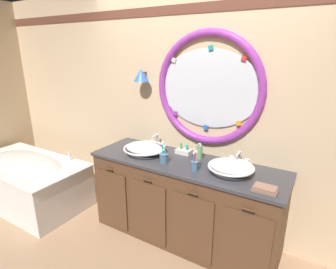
% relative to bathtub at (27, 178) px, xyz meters
% --- Properties ---
extents(ground_plane, '(14.00, 14.00, 0.00)m').
position_rel_bathtub_xyz_m(ground_plane, '(2.00, 0.18, -0.34)').
color(ground_plane, tan).
extents(back_wall_assembly, '(6.40, 0.26, 2.60)m').
position_rel_bathtub_xyz_m(back_wall_assembly, '(2.01, 0.77, 0.98)').
color(back_wall_assembly, '#D6B78E').
rests_on(back_wall_assembly, ground_plane).
extents(vanity_counter, '(1.98, 0.65, 0.88)m').
position_rel_bathtub_xyz_m(vanity_counter, '(2.09, 0.43, 0.10)').
color(vanity_counter, brown).
rests_on(vanity_counter, ground_plane).
extents(bathtub, '(1.61, 0.86, 0.67)m').
position_rel_bathtub_xyz_m(bathtub, '(0.00, 0.00, 0.00)').
color(bathtub, white).
rests_on(bathtub, ground_plane).
extents(sink_basin_left, '(0.45, 0.45, 0.12)m').
position_rel_bathtub_xyz_m(sink_basin_left, '(1.62, 0.40, 0.60)').
color(sink_basin_left, white).
rests_on(sink_basin_left, vanity_counter).
extents(sink_basin_right, '(0.41, 0.41, 0.13)m').
position_rel_bathtub_xyz_m(sink_basin_right, '(2.57, 0.40, 0.60)').
color(sink_basin_right, white).
rests_on(sink_basin_right, vanity_counter).
extents(faucet_set_left, '(0.20, 0.12, 0.16)m').
position_rel_bathtub_xyz_m(faucet_set_left, '(1.62, 0.65, 0.60)').
color(faucet_set_left, silver).
rests_on(faucet_set_left, vanity_counter).
extents(faucet_set_right, '(0.20, 0.13, 0.14)m').
position_rel_bathtub_xyz_m(faucet_set_right, '(2.57, 0.65, 0.59)').
color(faucet_set_right, silver).
rests_on(faucet_set_right, vanity_counter).
extents(toothbrush_holder_left, '(0.09, 0.09, 0.21)m').
position_rel_bathtub_xyz_m(toothbrush_holder_left, '(1.92, 0.30, 0.59)').
color(toothbrush_holder_left, slate).
rests_on(toothbrush_holder_left, vanity_counter).
extents(toothbrush_holder_right, '(0.08, 0.08, 0.22)m').
position_rel_bathtub_xyz_m(toothbrush_holder_right, '(2.26, 0.30, 0.59)').
color(toothbrush_holder_right, slate).
rests_on(toothbrush_holder_right, vanity_counter).
extents(soap_dispenser, '(0.06, 0.07, 0.17)m').
position_rel_bathtub_xyz_m(soap_dispenser, '(2.18, 0.58, 0.61)').
color(soap_dispenser, '#6BAD66').
rests_on(soap_dispenser, vanity_counter).
extents(folded_hand_towel, '(0.19, 0.12, 0.04)m').
position_rel_bathtub_xyz_m(folded_hand_towel, '(2.90, 0.24, 0.56)').
color(folded_hand_towel, '#936B56').
rests_on(folded_hand_towel, vanity_counter).
extents(toiletry_basket, '(0.16, 0.11, 0.11)m').
position_rel_bathtub_xyz_m(toiletry_basket, '(1.98, 0.62, 0.57)').
color(toiletry_basket, beige).
rests_on(toiletry_basket, vanity_counter).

